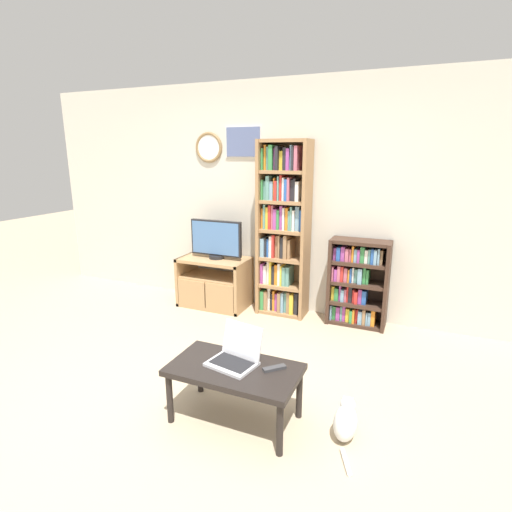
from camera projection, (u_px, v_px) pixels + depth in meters
ground_plane at (177, 403)px, 2.99m from camera, size 18.00×18.00×0.00m
wall_back at (278, 198)px, 4.58m from camera, size 6.35×0.09×2.60m
tv_stand at (214, 282)px, 4.83m from camera, size 0.82×0.48×0.59m
television at (216, 239)px, 4.70m from camera, size 0.64×0.18×0.46m
bookshelf_tall at (283, 231)px, 4.46m from camera, size 0.56×0.30×1.96m
bookshelf_short at (356, 283)px, 4.27m from camera, size 0.62×0.28×0.94m
coffee_table at (235, 373)px, 2.72m from camera, size 0.89×0.49×0.41m
laptop at (236, 354)px, 2.75m from camera, size 0.36×0.33×0.26m
remote_near_laptop at (274, 368)px, 2.67m from camera, size 0.14×0.14×0.02m
cat at (346, 421)px, 2.60m from camera, size 0.19×0.44×0.27m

